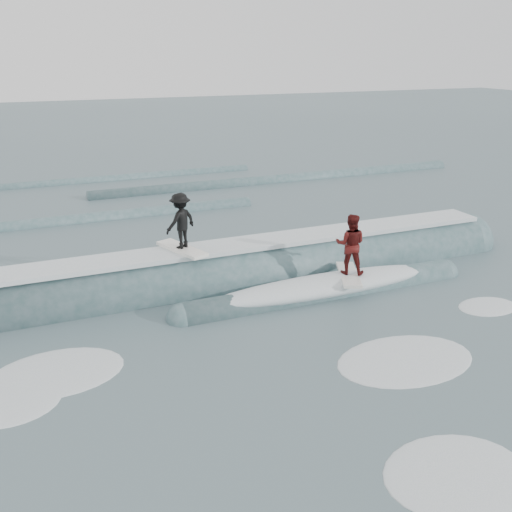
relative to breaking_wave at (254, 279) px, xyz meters
name	(u,v)px	position (x,y,z in m)	size (l,w,h in m)	color
ground	(321,350)	(-0.23, -4.91, -0.04)	(160.00, 160.00, 0.00)	#3E535B
breaking_wave	(254,279)	(0.00, 0.00, 0.00)	(20.36, 3.95, 2.34)	#355759
surfer_black	(181,223)	(-2.28, 0.28, 2.07)	(1.27, 2.07, 1.81)	white
surfer_red	(350,247)	(2.37, -1.92, 1.39)	(1.30, 2.05, 1.98)	white
whitewater	(290,382)	(-1.56, -5.91, -0.04)	(15.03, 8.20, 0.10)	white
far_swells	(153,195)	(-0.39, 12.74, -0.04)	(36.89, 8.65, 0.80)	#355759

